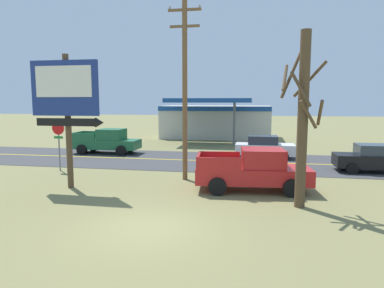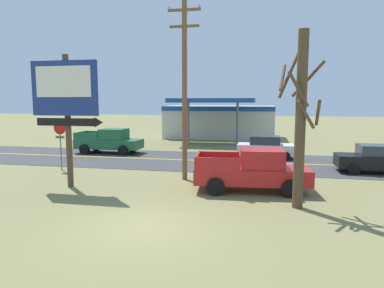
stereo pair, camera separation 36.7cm
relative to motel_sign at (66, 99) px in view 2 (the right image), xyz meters
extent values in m
plane|color=olive|center=(5.22, -4.34, -4.23)|extent=(180.00, 180.00, 0.00)
cube|color=#3D3D3F|center=(5.22, 8.66, -4.22)|extent=(140.00, 8.00, 0.02)
cube|color=gold|center=(5.22, 8.66, -4.21)|extent=(126.00, 0.20, 0.01)
cylinder|color=brown|center=(-0.06, 0.14, -1.08)|extent=(0.28, 0.28, 6.29)
cube|color=navy|center=(-0.06, -0.04, 0.49)|extent=(3.30, 0.16, 2.53)
cube|color=white|center=(-0.06, -0.13, 0.80)|extent=(2.77, 0.03, 1.42)
cube|color=black|center=(-0.06, -0.04, -1.07)|extent=(2.97, 0.12, 0.36)
cone|color=black|center=(1.62, -0.04, -1.07)|extent=(0.40, 0.44, 0.44)
cylinder|color=slate|center=(-2.85, 3.77, -3.13)|extent=(0.08, 0.08, 2.20)
cylinder|color=red|center=(-2.85, 3.74, -1.68)|extent=(0.76, 0.03, 0.76)
cylinder|color=white|center=(-2.85, 3.76, -1.68)|extent=(0.80, 0.01, 0.80)
cube|color=#19722D|center=(-2.85, 3.74, -2.23)|extent=(0.56, 0.03, 0.14)
cylinder|color=brown|center=(5.00, 2.84, 0.36)|extent=(0.26, 0.26, 9.18)
cube|color=brown|center=(5.00, 2.84, 4.45)|extent=(1.70, 0.12, 0.12)
cube|color=brown|center=(5.00, 2.84, 3.65)|extent=(1.53, 0.12, 0.12)
cylinder|color=gray|center=(4.24, 2.84, 4.57)|extent=(0.10, 0.10, 0.14)
cylinder|color=gray|center=(5.76, 2.84, 4.57)|extent=(0.10, 0.10, 0.14)
cylinder|color=brown|center=(10.40, -1.03, -0.85)|extent=(0.40, 0.40, 6.77)
cylinder|color=brown|center=(11.01, -1.07, -0.55)|extent=(0.22, 1.30, 1.01)
cylinder|color=brown|center=(10.68, -0.49, 0.75)|extent=(1.21, 0.70, 1.39)
cylinder|color=brown|center=(10.02, -0.60, 1.07)|extent=(1.01, 0.92, 2.13)
cylinder|color=brown|center=(9.71, -0.92, 0.80)|extent=(0.34, 1.48, 1.10)
cylinder|color=brown|center=(10.25, -1.37, 0.35)|extent=(0.82, 0.46, 1.34)
cylinder|color=brown|center=(10.56, -1.34, -0.59)|extent=(0.76, 0.47, 1.08)
cube|color=beige|center=(4.18, 24.39, -2.43)|extent=(12.00, 6.00, 3.60)
cube|color=#19478C|center=(4.18, 21.34, -0.88)|extent=(12.00, 0.12, 0.50)
cube|color=#19478C|center=(4.18, 18.39, -0.03)|extent=(8.00, 5.00, 0.40)
cylinder|color=slate|center=(1.78, 18.39, -2.13)|extent=(0.24, 0.24, 4.20)
cylinder|color=slate|center=(6.58, 18.39, -2.13)|extent=(0.24, 0.24, 4.20)
cube|color=red|center=(8.55, 1.16, -3.47)|extent=(5.37, 2.47, 0.72)
cube|color=red|center=(9.00, 1.20, -2.69)|extent=(2.07, 1.98, 0.84)
cube|color=#28333D|center=(9.88, 1.29, -2.69)|extent=(0.26, 1.66, 0.71)
cube|color=red|center=(6.94, 1.92, -2.83)|extent=(1.95, 0.31, 0.56)
cube|color=red|center=(7.12, 0.09, -2.83)|extent=(1.95, 0.31, 0.56)
cube|color=red|center=(6.06, 0.91, -2.83)|extent=(0.31, 1.88, 0.56)
cylinder|color=black|center=(10.05, 2.30, -3.83)|extent=(0.82, 0.36, 0.80)
cylinder|color=black|center=(10.25, 0.34, -3.83)|extent=(0.82, 0.36, 0.80)
cylinder|color=black|center=(6.85, 1.98, -3.83)|extent=(0.82, 0.36, 0.80)
cylinder|color=black|center=(7.04, 0.02, -3.83)|extent=(0.82, 0.36, 0.80)
cube|color=#1E6038|center=(-2.99, 10.66, -3.47)|extent=(5.20, 1.96, 0.72)
cube|color=#1E6038|center=(-2.54, 10.66, -2.69)|extent=(1.90, 1.80, 0.84)
cube|color=#28333D|center=(-1.65, 10.66, -2.69)|extent=(0.10, 1.66, 0.71)
cube|color=#1E6038|center=(-4.52, 11.58, -2.83)|extent=(1.95, 0.12, 0.56)
cube|color=#1E6038|center=(-4.52, 9.74, -2.83)|extent=(1.95, 0.12, 0.56)
cube|color=#1E6038|center=(-5.49, 10.66, -2.83)|extent=(0.12, 1.88, 0.56)
cylinder|color=black|center=(-1.38, 11.64, -3.83)|extent=(0.80, 0.28, 0.80)
cylinder|color=black|center=(-1.38, 9.68, -3.83)|extent=(0.80, 0.28, 0.80)
cylinder|color=black|center=(-4.60, 11.64, -3.83)|extent=(0.80, 0.28, 0.80)
cylinder|color=black|center=(-4.60, 9.68, -3.83)|extent=(0.80, 0.28, 0.80)
cube|color=black|center=(15.37, 6.66, -3.55)|extent=(4.20, 1.76, 0.72)
cube|color=#2D3842|center=(15.52, 6.66, -2.89)|extent=(2.10, 1.56, 0.60)
cylinder|color=black|center=(14.06, 5.78, -3.91)|extent=(0.64, 0.24, 0.64)
cylinder|color=black|center=(14.06, 7.54, -3.91)|extent=(0.64, 0.24, 0.64)
cube|color=silver|center=(9.31, 10.66, -3.55)|extent=(4.20, 1.76, 0.72)
cube|color=#2D3842|center=(9.16, 10.66, -2.89)|extent=(2.10, 1.56, 0.60)
cylinder|color=black|center=(10.61, 11.54, -3.91)|extent=(0.64, 0.24, 0.64)
cylinder|color=black|center=(10.61, 9.78, -3.91)|extent=(0.64, 0.24, 0.64)
cylinder|color=black|center=(8.01, 11.54, -3.91)|extent=(0.64, 0.24, 0.64)
cylinder|color=black|center=(8.01, 9.78, -3.91)|extent=(0.64, 0.24, 0.64)
camera|label=1|loc=(8.67, -14.73, -0.10)|focal=32.24mm
camera|label=2|loc=(9.03, -14.66, -0.10)|focal=32.24mm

